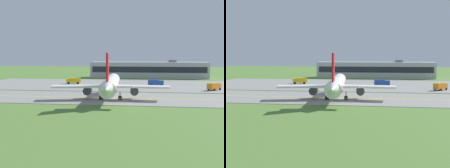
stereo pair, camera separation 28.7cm
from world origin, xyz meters
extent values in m
plane|color=#517A33|center=(0.00, 0.00, 0.00)|extent=(500.00, 500.00, 0.00)
cube|color=gray|center=(0.00, 0.00, 0.05)|extent=(240.00, 28.00, 0.10)
cube|color=gray|center=(10.00, 42.00, 0.05)|extent=(140.00, 52.00, 0.10)
cube|color=yellow|center=(0.00, 0.00, 0.11)|extent=(220.00, 0.60, 0.01)
cylinder|color=white|center=(3.40, -1.65, 4.20)|extent=(7.50, 34.23, 4.00)
cone|color=white|center=(1.52, 16.45, 4.20)|extent=(4.05, 2.98, 3.80)
cone|color=white|center=(5.30, -19.95, 4.60)|extent=(3.71, 3.53, 3.40)
cube|color=red|center=(3.40, -1.65, 3.70)|extent=(7.29, 31.53, 0.36)
cube|color=#1E232D|center=(1.74, 14.26, 4.90)|extent=(3.57, 2.14, 0.70)
cube|color=white|center=(-4.83, -4.72, 3.70)|extent=(15.71, 8.27, 0.50)
cylinder|color=#47474C|center=(-3.04, -2.52, 2.30)|extent=(2.64, 3.62, 2.30)
cylinder|color=black|center=(-3.21, -0.93, 2.30)|extent=(2.11, 0.47, 2.10)
cube|color=white|center=(12.08, -2.96, 3.70)|extent=(15.16, 5.34, 0.50)
cylinder|color=#47474C|center=(9.89, -1.18, 2.30)|extent=(2.64, 3.62, 2.30)
cylinder|color=black|center=(9.72, 0.41, 2.30)|extent=(2.11, 0.47, 2.10)
cube|color=red|center=(4.95, -16.57, 9.45)|extent=(0.85, 4.42, 6.50)
cube|color=white|center=(1.79, -17.10, 5.00)|extent=(6.37, 3.59, 0.30)
cube|color=white|center=(8.16, -16.44, 5.00)|extent=(6.00, 2.41, 0.30)
cylinder|color=slate|center=(2.05, 11.28, 1.38)|extent=(0.24, 0.24, 1.65)
cylinder|color=black|center=(2.05, 11.28, 0.55)|extent=(0.46, 1.13, 1.10)
cylinder|color=slate|center=(1.02, -3.91, 1.38)|extent=(0.24, 0.24, 1.65)
cylinder|color=black|center=(0.75, -3.94, 0.55)|extent=(0.46, 1.13, 1.10)
cylinder|color=black|center=(1.29, -3.88, 0.55)|extent=(0.46, 1.13, 1.10)
cylinder|color=slate|center=(6.19, -3.37, 1.38)|extent=(0.24, 0.24, 1.65)
cylinder|color=black|center=(5.92, -3.40, 0.55)|extent=(0.46, 1.13, 1.10)
cylinder|color=black|center=(6.47, -3.34, 0.55)|extent=(0.46, 1.13, 1.10)
cube|color=yellow|center=(-21.51, 42.14, 1.50)|extent=(2.26, 2.40, 1.80)
cube|color=#1E232D|center=(-22.25, 41.94, 1.81)|extent=(0.60, 1.81, 0.81)
cube|color=yellow|center=(-18.62, 42.92, 1.60)|extent=(4.60, 3.12, 2.00)
cylinder|color=orange|center=(-21.51, 42.14, 2.50)|extent=(0.20, 0.20, 0.18)
cylinder|color=black|center=(-21.25, 41.17, 0.45)|extent=(0.95, 0.52, 0.90)
cylinder|color=black|center=(-21.77, 43.11, 0.45)|extent=(0.95, 0.52, 0.90)
cylinder|color=black|center=(-17.53, 42.13, 0.45)|extent=(0.95, 0.52, 0.90)
cylinder|color=black|center=(-18.08, 44.15, 0.45)|extent=(0.95, 0.52, 0.90)
cube|color=#264CA5|center=(17.04, 36.53, 1.50)|extent=(1.91, 2.10, 1.80)
cube|color=#1E232D|center=(17.81, 36.49, 1.81)|extent=(0.22, 1.84, 0.81)
cube|color=#264CA5|center=(14.05, 36.70, 1.60)|extent=(4.31, 2.33, 2.00)
cylinder|color=orange|center=(17.04, 36.53, 2.50)|extent=(0.20, 0.20, 0.18)
cylinder|color=black|center=(17.10, 37.53, 0.45)|extent=(0.92, 0.35, 0.90)
cylinder|color=black|center=(16.99, 35.53, 0.45)|extent=(0.92, 0.35, 0.90)
cylinder|color=black|center=(13.27, 37.80, 0.45)|extent=(0.92, 0.35, 0.90)
cylinder|color=black|center=(13.15, 35.70, 0.45)|extent=(0.92, 0.35, 0.90)
cube|color=orange|center=(36.42, 26.88, 1.50)|extent=(2.69, 2.66, 1.80)
cube|color=#1E232D|center=(36.90, 27.47, 1.81)|extent=(1.50, 1.26, 0.81)
cube|color=orange|center=(34.52, 24.55, 1.60)|extent=(4.28, 4.58, 2.00)
cylinder|color=orange|center=(36.42, 26.88, 2.50)|extent=(0.20, 0.20, 0.18)
cylinder|color=black|center=(35.64, 27.51, 0.45)|extent=(0.80, 0.89, 0.90)
cylinder|color=black|center=(37.19, 26.24, 0.45)|extent=(0.80, 0.89, 0.90)
cylinder|color=black|center=(33.17, 24.57, 0.45)|extent=(0.80, 0.89, 0.90)
cylinder|color=black|center=(34.80, 23.24, 0.45)|extent=(0.80, 0.89, 0.90)
cube|color=#B2B2B7|center=(10.12, 85.31, 4.19)|extent=(61.08, 12.42, 8.39)
cube|color=#1E232D|center=(10.12, 79.06, 4.61)|extent=(58.63, 0.10, 3.02)
cube|color=slate|center=(22.34, 85.31, 8.99)|extent=(4.00, 4.00, 1.20)
cone|color=orange|center=(-21.99, 12.41, 0.30)|extent=(0.44, 0.44, 0.60)
camera|label=1|loc=(17.91, -93.49, 12.35)|focal=53.89mm
camera|label=2|loc=(18.20, -93.44, 12.35)|focal=53.89mm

